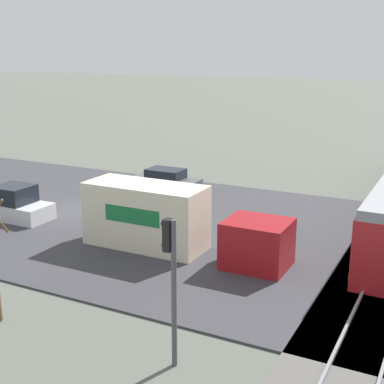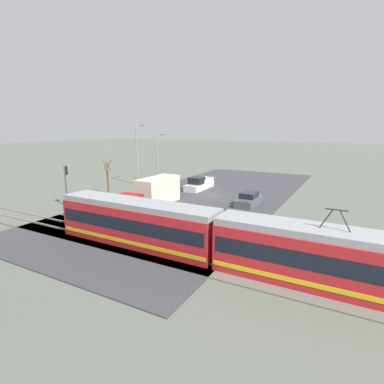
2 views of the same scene
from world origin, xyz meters
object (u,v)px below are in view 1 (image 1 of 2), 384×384
(sedan_car_0, at_px, (166,182))
(box_truck, at_px, (171,222))
(pickup_truck, at_px, (6,204))
(traffic_light_pole, at_px, (171,272))

(sedan_car_0, bearing_deg, box_truck, -148.87)
(box_truck, relative_size, pickup_truck, 1.70)
(box_truck, height_order, sedan_car_0, box_truck)
(box_truck, bearing_deg, traffic_light_pole, 29.53)
(pickup_truck, relative_size, sedan_car_0, 1.25)
(traffic_light_pole, bearing_deg, box_truck, -150.47)
(box_truck, height_order, pickup_truck, box_truck)
(box_truck, bearing_deg, sedan_car_0, -148.87)
(pickup_truck, xyz_separation_m, sedan_car_0, (-9.04, 5.11, -0.09))
(sedan_car_0, relative_size, traffic_light_pole, 1.01)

